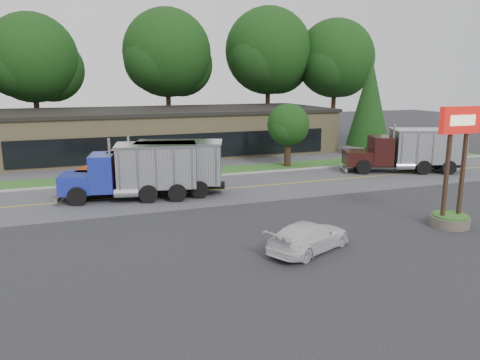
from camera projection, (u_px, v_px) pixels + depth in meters
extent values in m
plane|color=#3A3A40|center=(236.00, 234.00, 22.18)|extent=(140.00, 140.00, 0.00)
cube|color=slate|center=(189.00, 192.00, 30.43)|extent=(60.00, 8.00, 0.02)
cube|color=gold|center=(189.00, 192.00, 30.43)|extent=(60.00, 0.12, 0.01)
cube|color=#9E9E99|center=(175.00, 179.00, 34.28)|extent=(60.00, 0.30, 0.12)
cube|color=#2E6121|center=(170.00, 175.00, 35.93)|extent=(60.00, 3.40, 0.03)
cube|color=slate|center=(158.00, 164.00, 40.51)|extent=(60.00, 7.00, 0.02)
cube|color=tan|center=(166.00, 132.00, 46.26)|extent=(32.00, 12.00, 4.00)
cylinder|color=#6B6054|center=(450.00, 221.00, 23.39)|extent=(1.90, 1.90, 0.50)
cylinder|color=#2E6121|center=(450.00, 215.00, 23.33)|extent=(1.70, 1.70, 0.10)
cube|color=#332116|center=(446.00, 176.00, 22.72)|extent=(0.16, 0.16, 5.00)
cube|color=#332116|center=(462.00, 175.00, 23.06)|extent=(0.16, 0.16, 5.00)
cube|color=red|center=(460.00, 120.00, 22.31)|extent=(2.20, 0.35, 1.30)
cube|color=beige|center=(463.00, 120.00, 22.14)|extent=(1.50, 0.04, 0.50)
cube|color=beige|center=(457.00, 120.00, 22.49)|extent=(1.50, 0.04, 0.50)
cylinder|color=#382619|center=(38.00, 124.00, 49.42)|extent=(0.56, 0.56, 5.00)
sphere|color=black|center=(32.00, 58.00, 47.97)|extent=(9.15, 9.15, 9.15)
sphere|color=black|center=(51.00, 70.00, 49.84)|extent=(6.86, 6.86, 6.86)
sphere|color=black|center=(17.00, 66.00, 46.88)|extent=(6.29, 6.29, 6.29)
cylinder|color=#382619|center=(169.00, 118.00, 54.12)|extent=(0.56, 0.56, 5.41)
sphere|color=black|center=(167.00, 53.00, 52.55)|extent=(9.89, 9.89, 9.89)
sphere|color=black|center=(181.00, 65.00, 54.57)|extent=(7.42, 7.42, 7.42)
sphere|color=black|center=(155.00, 61.00, 51.37)|extent=(6.80, 6.80, 6.80)
cylinder|color=#382619|center=(267.00, 115.00, 57.24)|extent=(0.56, 0.56, 5.61)
sphere|color=black|center=(268.00, 51.00, 55.61)|extent=(10.27, 10.27, 10.27)
sphere|color=black|center=(278.00, 62.00, 57.71)|extent=(7.70, 7.70, 7.70)
sphere|color=black|center=(259.00, 59.00, 54.39)|extent=(7.06, 7.06, 7.06)
cylinder|color=#382619|center=(333.00, 116.00, 58.16)|extent=(0.56, 0.56, 5.17)
sphere|color=black|center=(335.00, 58.00, 56.67)|extent=(9.45, 9.45, 9.45)
sphere|color=black|center=(342.00, 69.00, 58.60)|extent=(7.09, 7.09, 7.09)
sphere|color=black|center=(328.00, 66.00, 55.54)|extent=(6.50, 6.50, 6.50)
cylinder|color=#382619|center=(367.00, 149.00, 45.34)|extent=(0.44, 0.44, 1.00)
cone|color=black|center=(370.00, 101.00, 44.36)|extent=(4.08, 4.08, 8.35)
cylinder|color=#382619|center=(287.00, 155.00, 39.11)|extent=(0.56, 0.56, 1.90)
sphere|color=black|center=(288.00, 124.00, 38.56)|extent=(3.47, 3.47, 3.47)
sphere|color=black|center=(293.00, 129.00, 39.27)|extent=(2.60, 2.60, 2.60)
sphere|color=black|center=(284.00, 129.00, 38.15)|extent=(2.39, 2.39, 2.39)
cube|color=black|center=(156.00, 185.00, 29.78)|extent=(8.55, 3.83, 0.28)
cube|color=red|center=(96.00, 177.00, 29.61)|extent=(2.73, 2.86, 1.10)
cube|color=red|center=(123.00, 168.00, 29.50)|extent=(2.22, 2.77, 2.20)
cube|color=black|center=(112.00, 162.00, 29.41)|extent=(0.75, 2.00, 0.90)
cube|color=silver|center=(180.00, 163.00, 29.50)|extent=(5.74, 4.08, 2.50)
cube|color=silver|center=(179.00, 142.00, 29.22)|extent=(5.93, 4.28, 0.12)
cylinder|color=black|center=(105.00, 182.00, 30.85)|extent=(1.15, 0.69, 1.10)
cylinder|color=black|center=(95.00, 190.00, 28.60)|extent=(1.15, 0.69, 1.10)
cylinder|color=black|center=(188.00, 181.00, 30.94)|extent=(1.15, 0.69, 1.10)
cylinder|color=black|center=(184.00, 189.00, 28.69)|extent=(1.15, 0.69, 1.10)
cube|color=black|center=(135.00, 190.00, 28.60)|extent=(7.83, 2.51, 0.28)
cube|color=#1D2B9F|center=(77.00, 183.00, 27.97)|extent=(2.28, 2.62, 1.10)
cube|color=#1D2B9F|center=(102.00, 172.00, 28.07)|extent=(1.80, 2.62, 2.20)
cube|color=black|center=(92.00, 166.00, 27.90)|extent=(0.47, 2.07, 0.90)
cube|color=silver|center=(157.00, 166.00, 28.50)|extent=(5.05, 3.36, 2.50)
cube|color=silver|center=(156.00, 145.00, 28.22)|extent=(5.23, 3.54, 0.12)
cylinder|color=black|center=(84.00, 187.00, 29.22)|extent=(1.15, 0.56, 1.10)
cylinder|color=black|center=(77.00, 196.00, 27.00)|extent=(1.15, 0.56, 1.10)
cylinder|color=black|center=(163.00, 185.00, 29.97)|extent=(1.15, 0.56, 1.10)
cylinder|color=black|center=(163.00, 193.00, 27.75)|extent=(1.15, 0.56, 1.10)
cube|color=black|center=(406.00, 165.00, 36.89)|extent=(8.54, 4.08, 0.28)
cube|color=black|center=(358.00, 158.00, 36.82)|extent=(2.78, 2.90, 1.10)
cube|color=black|center=(380.00, 150.00, 36.67)|extent=(2.29, 2.79, 2.20)
cube|color=black|center=(372.00, 145.00, 36.60)|extent=(0.81, 1.98, 0.90)
cube|color=silver|center=(427.00, 147.00, 36.56)|extent=(5.79, 4.22, 2.50)
cube|color=silver|center=(428.00, 130.00, 36.28)|extent=(5.99, 4.41, 0.12)
cylinder|color=black|center=(357.00, 162.00, 38.06)|extent=(1.15, 0.72, 1.10)
cylinder|color=black|center=(364.00, 167.00, 35.81)|extent=(1.15, 0.72, 1.10)
cylinder|color=black|center=(425.00, 162.00, 37.99)|extent=(1.15, 0.72, 1.10)
cylinder|color=black|center=(436.00, 167.00, 35.74)|extent=(1.15, 0.72, 1.10)
imported|color=silver|center=(309.00, 237.00, 19.98)|extent=(4.68, 3.47, 1.26)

